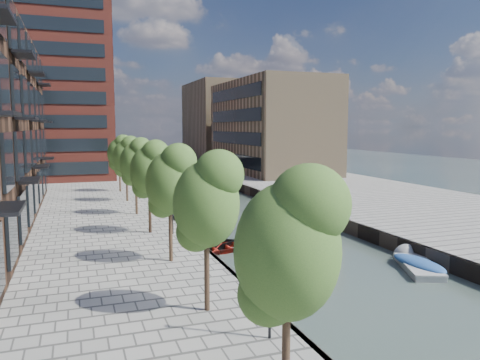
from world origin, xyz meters
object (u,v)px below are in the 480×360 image
tree_3 (149,167)px  motorboat_0 (416,265)px  tree_0 (287,242)px  tree_1 (206,198)px  motorboat_4 (279,208)px  tree_5 (126,155)px  sloop_2 (217,251)px  tree_2 (170,179)px  sloop_3 (174,221)px  tree_6 (119,152)px  sloop_4 (178,218)px  tree_4 (135,160)px  motorboat_3 (272,210)px  car (239,169)px  bridge (158,166)px  sloop_1 (201,248)px

tree_3 → motorboat_0: size_ratio=1.20×
tree_0 → tree_1: same height
tree_3 → motorboat_4: tree_3 is taller
tree_5 → sloop_2: (3.88, -16.49, -5.31)m
tree_1 → sloop_2: 13.26m
tree_1 → tree_2: 7.00m
tree_2 → sloop_3: tree_2 is taller
tree_1 → tree_6: bearing=90.0°
tree_5 → sloop_4: bearing=-51.2°
tree_4 → sloop_3: (3.20, 0.97, -5.31)m
tree_0 → sloop_2: tree_0 is taller
tree_1 → motorboat_4: 27.88m
motorboat_0 → tree_5: bearing=119.5°
tree_3 → sloop_3: 10.10m
tree_0 → tree_3: (0.00, 21.00, 0.00)m
tree_5 → motorboat_3: 14.52m
tree_1 → tree_3: same height
tree_0 → sloop_2: size_ratio=1.34×
tree_6 → sloop_4: tree_6 is taller
sloop_4 → car: car is taller
sloop_3 → motorboat_3: 9.54m
sloop_2 → sloop_3: 10.48m
tree_1 → sloop_2: (3.88, 11.51, -5.31)m
motorboat_0 → tree_6: bearing=113.6°
bridge → sloop_4: bridge is taller
bridge → tree_5: size_ratio=2.18×
sloop_2 → sloop_4: size_ratio=0.94×
bridge → tree_2: 54.81m
sloop_1 → sloop_2: sloop_1 is taller
tree_2 → motorboat_0: tree_2 is taller
bridge → tree_3: size_ratio=2.18×
tree_1 → tree_4: same height
tree_5 → sloop_3: size_ratio=1.24×
tree_0 → tree_3: 21.00m
tree_4 → motorboat_0: 22.05m
tree_0 → tree_6: size_ratio=1.00×
tree_4 → tree_5: size_ratio=1.00×
sloop_1 → tree_6: bearing=10.1°
motorboat_0 → motorboat_4: 19.46m
tree_0 → sloop_4: tree_0 is taller
tree_5 → tree_6: (0.00, 7.00, 0.00)m
tree_1 → tree_5: (0.00, 28.00, 0.00)m
sloop_3 → tree_3: bearing=165.4°
tree_3 → tree_5: same height
tree_4 → motorboat_0: (13.42, -16.73, -5.12)m
tree_5 → motorboat_4: bearing=-17.3°
tree_2 → tree_4: size_ratio=1.00×
tree_0 → car: 60.11m
tree_1 → motorboat_0: size_ratio=1.20×
tree_4 → sloop_4: tree_4 is taller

